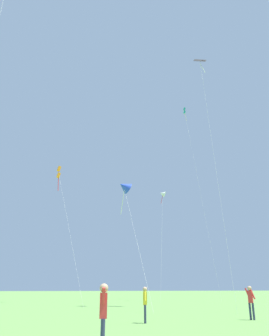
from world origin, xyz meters
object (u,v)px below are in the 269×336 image
object	(u,v)px
person_in_blue_jacket	(145,301)
kite_black_large	(202,72)
kite_teal_box	(185,114)
person_near_tree	(251,299)
kite_blue_delta	(124,187)
kite_orange_box	(59,173)
kite_white_distant	(162,194)
person_foreground_watcher	(103,311)

from	to	relation	value
person_in_blue_jacket	kite_black_large	bearing A→B (deg)	49.14
kite_teal_box	kite_black_large	xyz separation A→B (m)	(-6.80, -19.83, -6.05)
person_near_tree	kite_teal_box	bearing A→B (deg)	70.67
kite_blue_delta	person_in_blue_jacket	bearing A→B (deg)	-99.26
kite_orange_box	person_near_tree	world-z (taller)	kite_orange_box
kite_orange_box	kite_blue_delta	bearing A→B (deg)	-61.34
kite_white_distant	person_foreground_watcher	world-z (taller)	kite_white_distant
kite_black_large	kite_white_distant	bearing A→B (deg)	86.28
person_foreground_watcher	kite_white_distant	bearing A→B (deg)	67.88
kite_blue_delta	kite_teal_box	world-z (taller)	kite_teal_box
person_in_blue_jacket	kite_teal_box	bearing A→B (deg)	61.92
kite_teal_box	kite_orange_box	bearing A→B (deg)	-165.46
person_near_tree	kite_black_large	bearing A→B (deg)	69.96
kite_blue_delta	kite_black_large	world-z (taller)	kite_black_large
kite_white_distant	person_in_blue_jacket	distance (m)	32.39
person_foreground_watcher	kite_blue_delta	bearing A→B (deg)	75.61
kite_blue_delta	person_in_blue_jacket	distance (m)	18.23
kite_white_distant	person_near_tree	xyz separation A→B (m)	(-5.12, -27.35, -13.01)
person_in_blue_jacket	kite_white_distant	bearing A→B (deg)	68.42
kite_orange_box	person_in_blue_jacket	xyz separation A→B (m)	(3.52, -25.99, -14.37)
person_in_blue_jacket	person_near_tree	world-z (taller)	person_near_tree
kite_orange_box	person_near_tree	xyz separation A→B (m)	(9.30, -25.76, -14.34)
kite_orange_box	person_foreground_watcher	xyz separation A→B (m)	(0.21, -33.40, -14.34)
kite_orange_box	kite_black_large	xyz separation A→B (m)	(13.37, -14.59, 7.73)
person_near_tree	kite_blue_delta	bearing A→B (deg)	102.65
kite_blue_delta	kite_black_large	distance (m)	14.66
person_near_tree	kite_orange_box	bearing A→B (deg)	109.86
kite_teal_box	person_near_tree	xyz separation A→B (m)	(-10.87, -30.99, -28.12)
kite_black_large	person_foreground_watcher	xyz separation A→B (m)	(-13.17, -18.80, -22.07)
kite_white_distant	person_in_blue_jacket	bearing A→B (deg)	-111.58
kite_blue_delta	person_foreground_watcher	world-z (taller)	kite_blue_delta
kite_blue_delta	person_in_blue_jacket	xyz separation A→B (m)	(-2.46, -15.06, -9.98)
kite_orange_box	kite_teal_box	distance (m)	24.99
kite_blue_delta	kite_white_distant	world-z (taller)	kite_white_distant
kite_black_large	person_in_blue_jacket	size ratio (longest dim) A/B	15.86
kite_teal_box	kite_black_large	world-z (taller)	kite_teal_box
kite_white_distant	person_foreground_watcher	bearing A→B (deg)	-112.12
kite_white_distant	person_foreground_watcher	size ratio (longest dim) A/B	8.79
kite_blue_delta	kite_orange_box	world-z (taller)	kite_orange_box
kite_black_large	kite_orange_box	bearing A→B (deg)	132.50
kite_teal_box	person_in_blue_jacket	bearing A→B (deg)	-118.08
person_near_tree	person_foreground_watcher	distance (m)	11.88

